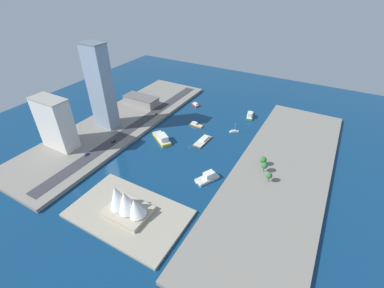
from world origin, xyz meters
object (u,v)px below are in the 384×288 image
Objects in this scene: ferry_white_commuter at (208,177)px; hatchback_blue at (86,154)px; carpark_squat_concrete at (141,100)px; suv_black at (113,141)px; sailboat_small_white at (234,131)px; barge_flat_brown at (203,141)px; traffic_light_waterfront at (148,118)px; hotel_broad_white at (55,123)px; opera_landmark at (126,203)px; water_taxi_orange at (196,125)px; tower_tall_glass at (101,87)px; ferry_yellow_fast at (162,138)px; tugboat_red at (195,105)px; taxi_yellow_cab at (155,113)px; ferry_green_doubledeck at (250,115)px.

hatchback_blue is at bearing 14.24° from ferry_white_commuter.
carpark_squat_concrete is 8.81× the size of suv_black.
barge_flat_brown is (19.43, 30.42, 0.06)m from sailboat_small_white.
traffic_light_waterfront reaches higher than ferry_white_commuter.
suv_black is (-36.25, -26.75, -22.19)m from hotel_broad_white.
opera_landmark is (3.35, 103.28, 9.51)m from barge_flat_brown.
traffic_light_waterfront is (-11.31, -72.91, 3.46)m from hatchback_blue.
sailboat_small_white is 0.55× the size of ferry_white_commuter.
water_taxi_orange is 2.35× the size of traffic_light_waterfront.
water_taxi_orange is 3.15× the size of hatchback_blue.
carpark_squat_concrete is 66.21m from tower_tall_glass.
water_taxi_orange is 3.31× the size of suv_black.
ferry_yellow_fast is at bearing 41.56° from sailboat_small_white.
carpark_squat_concrete reaches higher than tugboat_red.
ferry_yellow_fast reaches higher than water_taxi_orange.
traffic_light_waterfront is at bearing -119.58° from hotel_broad_white.
ferry_yellow_fast is 68.22m from hatchback_blue.
hotel_broad_white is (105.68, 72.51, 25.18)m from barge_flat_brown.
tower_tall_glass reaches higher than barge_flat_brown.
taxi_yellow_cab is at bearing -46.86° from ferry_yellow_fast.
hotel_broad_white reaches higher than ferry_green_doubledeck.
traffic_light_waterfront is at bearing -141.74° from tower_tall_glass.
ferry_green_doubledeck is (-57.15, -86.29, -0.59)m from ferry_yellow_fast.
ferry_green_doubledeck is 146.82m from suv_black.
hatchback_blue is at bearing 59.91° from water_taxi_orange.
tugboat_red is 63.64m from carpark_squat_concrete.
hotel_broad_white is 1.55× the size of opera_landmark.
hotel_broad_white is 107.99m from opera_landmark.
hotel_broad_white is 10.00× the size of suv_black.
ferry_white_commuter is at bearing -118.67° from opera_landmark.
ferry_green_doubledeck is 4.85× the size of taxi_yellow_cab.
suv_black is at bearing -41.04° from opera_landmark.
hatchback_blue reaches higher than suv_black.
sailboat_small_white is at bearing -140.56° from hotel_broad_white.
taxi_yellow_cab is at bearing -15.23° from barge_flat_brown.
tower_tall_glass is at bearing 38.19° from ferry_green_doubledeck.
barge_flat_brown is 130.61m from hotel_broad_white.
taxi_yellow_cab is at bearing -90.68° from suv_black.
tower_tall_glass reaches higher than traffic_light_waterfront.
ferry_yellow_fast is 4.12× the size of traffic_light_waterfront.
traffic_light_waterfront is (-4.52, 18.03, 3.47)m from taxi_yellow_cab.
taxi_yellow_cab reaches higher than tugboat_red.
taxi_yellow_cab is (96.62, -64.69, 1.73)m from ferry_white_commuter.
sailboat_small_white is 40.31m from water_taxi_orange.
sailboat_small_white is 0.47× the size of barge_flat_brown.
tugboat_red is 77.28m from barge_flat_brown.
tower_tall_glass is (76.07, 47.79, 42.43)m from water_taxi_orange.
hotel_broad_white is 86.21m from traffic_light_waterfront.
tower_tall_glass is 1.76× the size of hotel_broad_white.
ferry_white_commuter is at bearing 92.74° from ferry_green_doubledeck.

